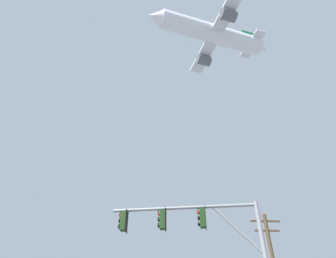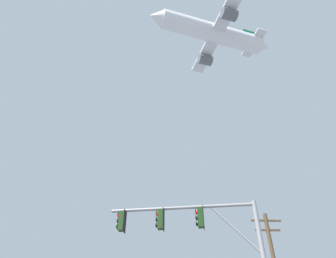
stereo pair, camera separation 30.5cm
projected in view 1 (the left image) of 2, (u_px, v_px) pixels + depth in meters
name	position (u px, v px, depth m)	size (l,w,h in m)	color
signal_pole_near	(202.00, 237.00, 13.42)	(6.82, 1.34, 6.80)	gray
airplane	(212.00, 34.00, 50.39)	(21.60, 16.68, 5.93)	white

